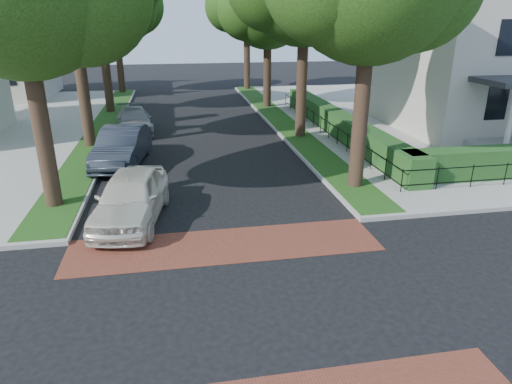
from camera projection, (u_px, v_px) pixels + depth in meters
ground at (241, 310)px, 10.36m from camera, size 120.00×120.00×0.00m
sidewalk_ne at (483, 114)px, 31.03m from camera, size 30.00×30.00×0.15m
crosswalk_far at (225, 245)px, 13.30m from camera, size 9.00×2.20×0.01m
grass_strip_ne at (281, 120)px, 28.74m from camera, size 1.60×29.80×0.02m
grass_strip_nw at (103, 127)px, 26.95m from camera, size 1.60×29.80×0.02m
tree_right_far at (269, 7)px, 31.06m from camera, size 7.25×6.23×9.74m
tree_right_back at (247, 4)px, 39.21m from camera, size 7.50×6.45×10.20m
tree_left_far at (100, 2)px, 29.15m from camera, size 7.00×6.02×9.86m
tree_left_back at (115, 2)px, 37.33m from camera, size 7.75×6.66×10.44m
hedge_main_road at (339, 123)px, 25.15m from camera, size 1.00×18.00×1.20m
fence_main_road at (325, 127)px, 25.07m from camera, size 0.06×18.00×0.90m
house_victorian at (505, 21)px, 25.73m from camera, size 13.00×13.05×12.48m
parked_car_front at (131, 197)px, 14.66m from camera, size 2.64×5.01×1.62m
parked_car_middle at (122, 146)px, 20.36m from camera, size 2.45×5.25×1.66m
parked_car_rear at (134, 121)px, 26.18m from camera, size 2.46×4.87×1.35m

